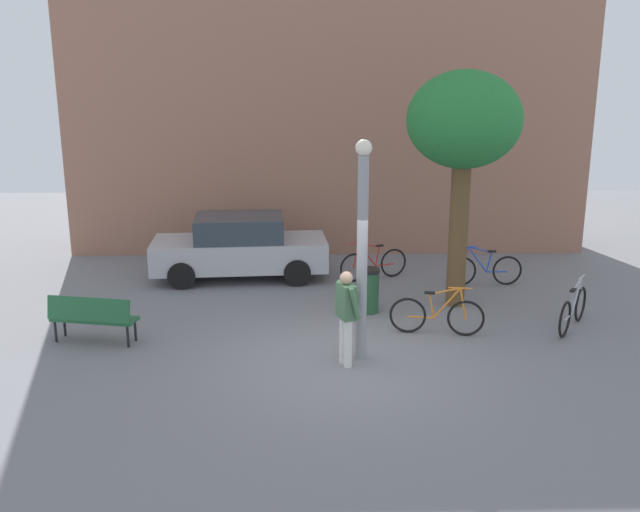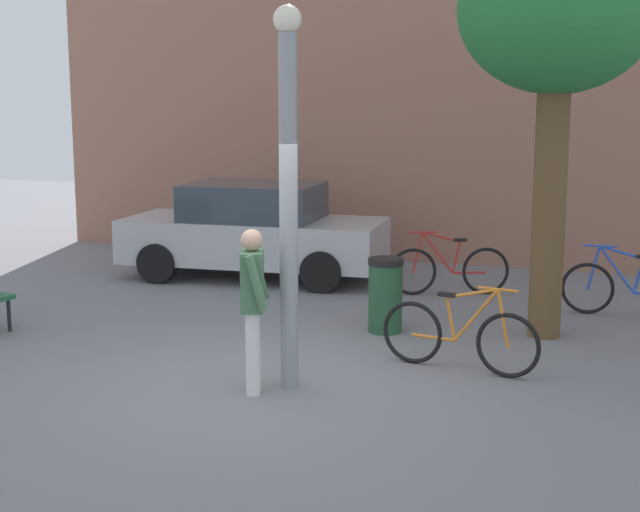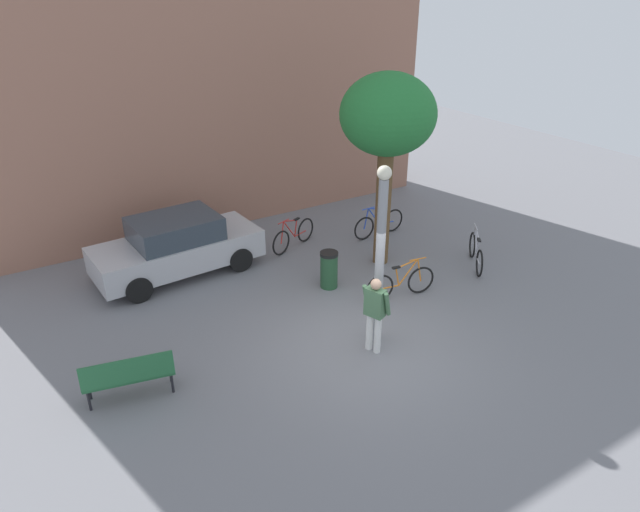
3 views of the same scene
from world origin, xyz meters
The scene contains 12 objects.
ground_plane centered at (0.00, 0.00, 0.00)m, with size 36.00×36.00×0.00m, color slate.
building_facade centered at (0.00, 8.29, 4.74)m, with size 14.24×2.00×9.48m, color #9E6B56.
lamppost centered at (0.30, -0.02, 2.07)m, with size 0.28×0.28×3.83m.
person_by_lamppost centered at (0.02, -0.30, 0.97)m, with size 0.43×0.63×1.67m.
park_bench centered at (-4.61, 0.79, 0.55)m, with size 1.66×0.78×0.92m.
plaza_tree centered at (2.59, 2.86, 3.86)m, with size 2.35×2.35×4.96m.
bicycle_red centered at (1.00, 4.83, 0.38)m, with size 1.69×0.73×0.97m.
bicycle_silver centered at (4.59, 1.35, 0.38)m, with size 1.10×1.49×0.97m.
bicycle_orange centered at (1.86, 1.09, 0.38)m, with size 1.79×0.37×0.97m.
bicycle_blue centered at (3.57, 4.27, 0.38)m, with size 1.81×0.11×0.97m.
parked_car_silver centered at (-2.26, 5.06, 0.77)m, with size 4.31×2.05×1.55m.
trash_bin centered at (0.66, 2.42, 0.48)m, with size 0.45×0.45×0.95m.
Camera 1 is at (-0.69, -11.36, 4.84)m, focal length 38.81 mm.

